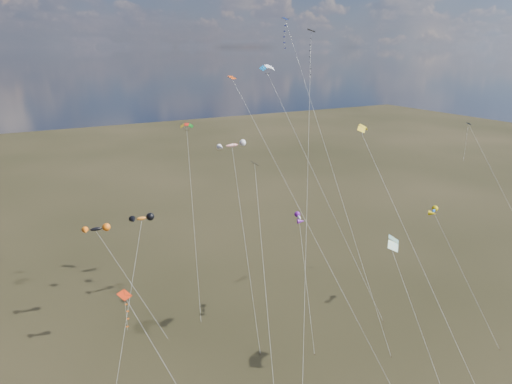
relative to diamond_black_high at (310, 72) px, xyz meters
name	(u,v)px	position (x,y,z in m)	size (l,w,h in m)	color
diamond_black_high	(310,72)	(0.00, 0.00, 0.00)	(13.66, 19.89, 39.05)	black
diamond_navy_tall	(294,60)	(0.63, 4.94, 1.35)	(1.78, 25.05, 40.80)	#0D184C
diamond_black_mid	(260,220)	(-9.91, -4.24, -17.69)	(7.71, 18.57, 22.25)	black
diamond_red_low	(130,317)	(-28.04, -9.98, -22.82)	(5.95, 10.01, 13.46)	#B22409
diamond_navy_right	(471,150)	(26.43, -6.17, -12.07)	(10.24, 12.26, 25.74)	#0D1F50
diamond_orange_center	(277,164)	(-6.75, -3.00, -11.09)	(7.10, 27.93, 33.10)	#E4460D
parafoil_yellow	(364,128)	(0.15, -10.95, -5.85)	(2.53, 25.75, 28.58)	yellow
parafoil_blue_white	(268,68)	(-2.00, 7.49, 0.19)	(9.56, 19.22, 34.71)	#1273C1
parafoil_striped	(394,240)	(-0.84, -18.08, -16.94)	(3.43, 13.13, 17.57)	#CCCF1D
parafoil_tricolor	(187,126)	(-11.86, 15.52, -8.52)	(5.69, 15.76, 25.86)	gold
novelty_black_orange	(96,229)	(-27.66, 9.16, -20.29)	(7.74, 10.42, 13.98)	black
novelty_orange_black	(142,219)	(-23.67, -0.04, -16.44)	(7.72, 8.58, 17.84)	orange
novelty_white_purple	(299,218)	(-3.59, -3.77, -18.72)	(3.72, 9.91, 15.42)	white
novelty_redwhite_stripe	(232,146)	(-9.27, 4.81, -9.91)	(5.12, 14.60, 24.39)	red
novelty_blue_yellow	(434,211)	(14.61, -10.40, -18.82)	(2.26, 13.41, 15.37)	blue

